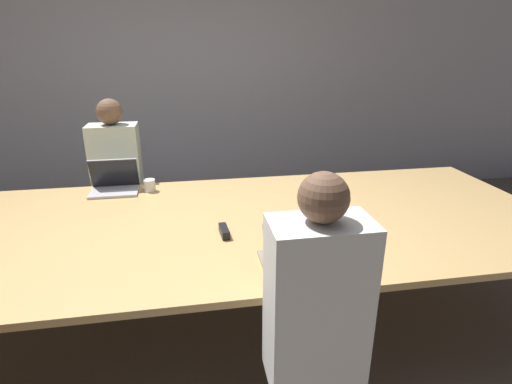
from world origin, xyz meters
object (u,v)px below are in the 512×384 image
laptop_near_midright (297,254)px  cup_far_midleft (150,185)px  bottle_near_midright (338,230)px  person_near_midright (315,334)px  laptop_far_midleft (114,182)px  stapler (224,231)px  person_far_midleft (119,183)px

laptop_near_midright → cup_far_midleft: 1.51m
bottle_near_midright → cup_far_midleft: size_ratio=2.39×
person_near_midright → laptop_far_midleft: person_near_midright is taller
laptop_near_midright → stapler: 0.53m
person_near_midright → person_far_midleft: 2.37m
cup_far_midleft → laptop_near_midright: bearing=-57.1°
cup_far_midleft → stapler: cup_far_midleft is taller
person_far_midleft → laptop_near_midright: bearing=-56.2°
person_far_midleft → cup_far_midleft: (0.30, -0.40, 0.10)m
laptop_far_midleft → cup_far_midleft: size_ratio=3.86×
laptop_near_midright → person_far_midleft: 2.02m
person_near_midright → cup_far_midleft: bearing=-65.2°
laptop_far_midleft → stapler: bearing=-49.8°
bottle_near_midright → laptop_near_midright: bearing=-147.9°
laptop_near_midright → laptop_far_midleft: laptop_near_midright is taller
person_far_midleft → stapler: (0.79, -1.25, 0.08)m
person_far_midleft → person_near_midright: bearing=-62.7°
laptop_near_midright → bottle_near_midright: size_ratio=1.59×
person_near_midright → cup_far_midleft: person_near_midright is taller
person_far_midleft → stapler: bearing=-57.7°
laptop_far_midleft → cup_far_midleft: (0.26, -0.05, -0.03)m
person_near_midright → cup_far_midleft: (-0.79, 1.70, 0.11)m
laptop_near_midright → bottle_near_midright: bearing=-147.9°
person_far_midleft → cup_far_midleft: person_far_midleft is taller
person_near_midright → laptop_far_midleft: size_ratio=3.80×
cup_far_midleft → stapler: bearing=-59.9°
laptop_near_midright → cup_far_midleft: (-0.82, 1.27, -0.03)m
laptop_near_midright → stapler: bearing=-51.8°
person_near_midright → bottle_near_midright: person_near_midright is taller
stapler → laptop_near_midright: bearing=-56.2°
laptop_near_midright → person_near_midright: person_near_midright is taller
person_near_midright → person_far_midleft: (-1.09, 2.10, 0.01)m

